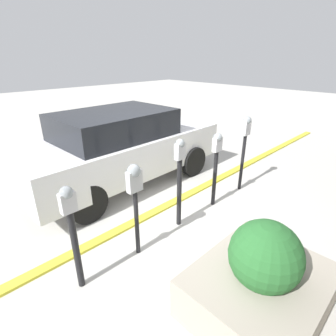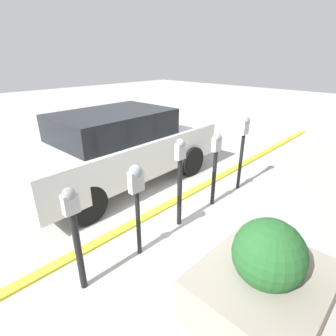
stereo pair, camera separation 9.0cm
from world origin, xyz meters
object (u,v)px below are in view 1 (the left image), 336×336
object	(u,v)px
parking_meter_nearest	(72,225)
planter_box	(260,281)
parking_meter_middle	(180,172)
parking_meter_second	(135,189)
parked_car_front	(122,146)
parking_meter_fourth	(216,157)
parking_meter_farthest	(245,139)

from	to	relation	value
parking_meter_nearest	planter_box	distance (m)	2.08
parking_meter_nearest	parking_meter_middle	distance (m)	1.74
parking_meter_nearest	parking_meter_second	world-z (taller)	parking_meter_second
parking_meter_middle	parked_car_front	size ratio (longest dim) A/B	0.34
parking_meter_middle	parking_meter_second	bearing A→B (deg)	-175.78
parking_meter_fourth	parking_meter_farthest	bearing A→B (deg)	-0.75
parking_meter_fourth	parking_meter_farthest	distance (m)	0.91
parking_meter_nearest	parking_meter_second	xyz separation A→B (m)	(0.84, -0.03, 0.14)
parking_meter_nearest	parking_meter_middle	world-z (taller)	parking_meter_middle
parking_meter_farthest	parked_car_front	xyz separation A→B (m)	(-1.52, 1.94, -0.26)
parking_meter_middle	parking_meter_farthest	world-z (taller)	parking_meter_farthest
parking_meter_fourth	parking_meter_farthest	world-z (taller)	parking_meter_farthest
parking_meter_fourth	parking_meter_farthest	xyz separation A→B (m)	(0.90, -0.01, 0.15)
parking_meter_nearest	planter_box	size ratio (longest dim) A/B	0.91
parking_meter_second	parking_meter_fourth	size ratio (longest dim) A/B	0.98
parking_meter_middle	parked_car_front	distance (m)	1.93
parking_meter_nearest	parking_meter_fourth	distance (m)	2.65
parking_meter_second	parking_meter_nearest	bearing A→B (deg)	177.97
parking_meter_middle	parking_meter_farthest	distance (m)	1.81
parking_meter_nearest	parking_meter_farthest	bearing A→B (deg)	0.07
parked_car_front	planter_box	bearing A→B (deg)	-104.45
parking_meter_second	parking_meter_middle	world-z (taller)	parking_meter_middle
parking_meter_fourth	parked_car_front	world-z (taller)	parked_car_front
parking_meter_nearest	parked_car_front	bearing A→B (deg)	43.78
parking_meter_nearest	parking_meter_middle	bearing A→B (deg)	1.19
parking_meter_fourth	planter_box	world-z (taller)	parking_meter_fourth
parking_meter_nearest	parking_meter_farthest	size ratio (longest dim) A/B	0.88
parking_meter_nearest	parking_meter_fourth	bearing A→B (deg)	0.35
parking_meter_middle	parked_car_front	xyz separation A→B (m)	(0.28, 1.90, -0.10)
parked_car_front	parking_meter_middle	bearing A→B (deg)	-99.96
parking_meter_middle	parked_car_front	world-z (taller)	parked_car_front
parking_meter_farthest	parking_meter_second	bearing A→B (deg)	-179.27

